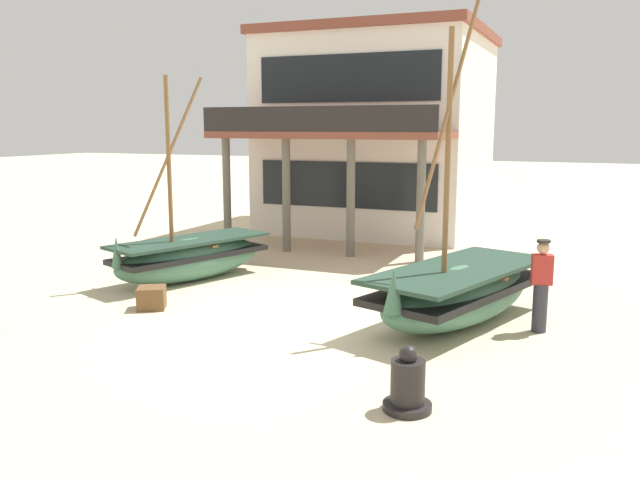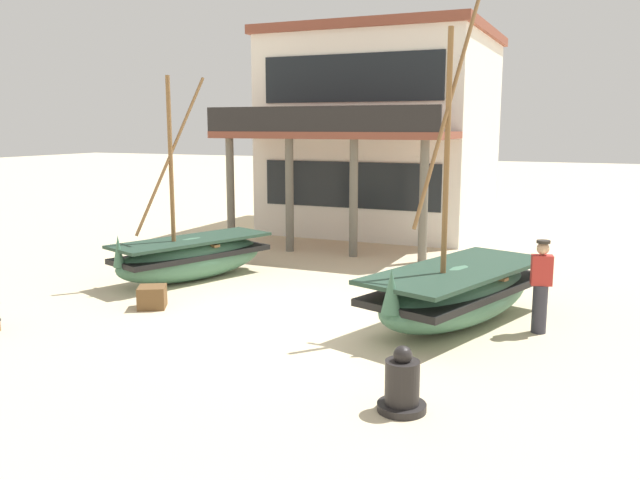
% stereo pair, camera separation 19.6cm
% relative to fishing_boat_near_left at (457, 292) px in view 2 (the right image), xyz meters
% --- Properties ---
extents(ground_plane, '(120.00, 120.00, 0.00)m').
position_rel_fishing_boat_near_left_xyz_m(ground_plane, '(-2.80, -1.05, -0.60)').
color(ground_plane, beige).
extents(fishing_boat_near_left, '(3.02, 4.70, 6.06)m').
position_rel_fishing_boat_near_left_xyz_m(fishing_boat_near_left, '(0.00, 0.00, 0.00)').
color(fishing_boat_near_left, '#427056').
rests_on(fishing_boat_near_left, ground).
extents(fishing_boat_centre_large, '(2.62, 4.19, 4.79)m').
position_rel_fishing_boat_near_left_xyz_m(fishing_boat_centre_large, '(-6.62, 0.95, -0.03)').
color(fishing_boat_centre_large, '#427056').
rests_on(fishing_boat_centre_large, ground).
extents(fisherman_by_hull, '(0.40, 0.30, 1.68)m').
position_rel_fishing_boat_near_left_xyz_m(fisherman_by_hull, '(1.47, 0.02, 0.23)').
color(fisherman_by_hull, '#33333D').
rests_on(fisherman_by_hull, ground).
extents(capstan_winch, '(0.65, 0.65, 0.88)m').
position_rel_fishing_boat_near_left_xyz_m(capstan_winch, '(0.19, -4.15, -0.26)').
color(capstan_winch, black).
rests_on(capstan_winch, ground).
extents(cargo_crate, '(0.74, 0.74, 0.45)m').
position_rel_fishing_boat_near_left_xyz_m(cargo_crate, '(-5.91, -1.47, -0.37)').
color(cargo_crate, brown).
rests_on(cargo_crate, ground).
extents(harbor_building_main, '(7.31, 9.64, 6.91)m').
position_rel_fishing_boat_near_left_xyz_m(harbor_building_main, '(-5.09, 10.80, 2.86)').
color(harbor_building_main, white).
rests_on(harbor_building_main, ground).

